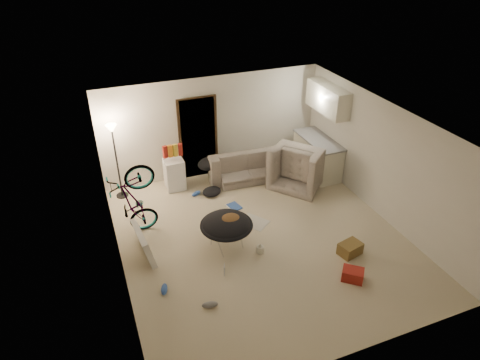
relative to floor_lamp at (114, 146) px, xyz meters
name	(u,v)px	position (x,y,z in m)	size (l,w,h in m)	color
floor	(261,238)	(2.40, -2.65, -1.32)	(5.50, 6.00, 0.02)	beige
ceiling	(265,124)	(2.40, -2.65, 1.20)	(5.50, 6.00, 0.02)	white
wall_back	(213,126)	(2.40, 0.36, -0.06)	(5.50, 0.02, 2.50)	silver
wall_front	(356,296)	(2.40, -5.66, -0.06)	(5.50, 0.02, 2.50)	silver
wall_left	(113,217)	(-0.36, -2.65, -0.06)	(0.02, 6.00, 2.50)	silver
wall_right	(383,160)	(5.16, -2.65, -0.06)	(0.02, 6.00, 2.50)	silver
doorway	(198,138)	(2.00, 0.32, -0.29)	(0.85, 0.10, 2.04)	black
door_trim	(198,138)	(2.00, 0.29, -0.29)	(0.97, 0.04, 2.10)	#372413
floor_lamp	(114,146)	(0.00, 0.00, 0.00)	(0.28, 0.28, 1.81)	black
kitchen_counter	(317,156)	(4.83, -0.65, -0.87)	(0.60, 1.50, 0.88)	silver
counter_top	(319,140)	(4.83, -0.65, -0.41)	(0.64, 1.54, 0.04)	gray
kitchen_uppers	(328,99)	(4.96, -0.65, 0.64)	(0.38, 1.40, 0.65)	silver
sofa	(245,166)	(3.05, -0.20, -1.02)	(1.94, 0.76, 0.57)	#3D453E
armchair	(302,168)	(4.23, -0.96, -0.92)	(1.20, 1.05, 0.78)	#3D453E
bicycle	(136,216)	(0.10, -1.61, -0.86)	(0.59, 1.70, 0.89)	black
book_asset	(224,276)	(1.32, -3.43, -1.30)	(0.15, 0.20, 0.02)	maroon
mini_fridge	(174,174)	(1.26, -0.10, -0.93)	(0.45, 0.45, 0.76)	white
snack_box_0	(165,152)	(1.09, -0.10, -0.31)	(0.10, 0.07, 0.30)	maroon
snack_box_1	(170,151)	(1.21, -0.10, -0.31)	(0.10, 0.07, 0.30)	orange
snack_box_2	(175,150)	(1.33, -0.10, -0.31)	(0.10, 0.07, 0.30)	gold
snack_box_3	(180,149)	(1.45, -0.10, -0.31)	(0.10, 0.07, 0.30)	maroon
saucer_chair	(227,229)	(1.66, -2.65, -0.87)	(1.03, 1.03, 0.73)	silver
hoodie	(229,221)	(1.71, -2.68, -0.67)	(0.48, 0.40, 0.22)	#55381D
sofa_drape	(209,164)	(2.10, -0.20, -0.77)	(0.56, 0.46, 0.28)	black
tv_box	(144,243)	(0.10, -2.32, -1.01)	(0.11, 0.91, 0.60)	silver
drink_case_a	(350,249)	(3.80, -3.72, -1.19)	(0.43, 0.30, 0.24)	brown
drink_case_b	(353,275)	(3.44, -4.33, -1.20)	(0.37, 0.27, 0.22)	maroon
juicer	(260,249)	(2.20, -3.05, -1.22)	(0.14, 0.14, 0.21)	beige
newspaper	(254,222)	(2.48, -2.10, -1.30)	(0.44, 0.58, 0.01)	beige
book_blue	(234,206)	(2.29, -1.41, -1.29)	(0.23, 0.32, 0.03)	#3158B4
book_white	(231,206)	(2.21, -1.36, -1.30)	(0.18, 0.23, 0.02)	silver
shoe_0	(196,194)	(1.62, -0.62, -1.26)	(0.27, 0.11, 0.10)	#3158B4
shoe_1	(241,173)	(2.97, -0.10, -1.26)	(0.24, 0.10, 0.09)	slate
shoe_2	(164,289)	(0.23, -3.39, -1.26)	(0.27, 0.11, 0.10)	#3158B4
shoe_3	(210,305)	(0.86, -4.02, -1.26)	(0.27, 0.11, 0.10)	slate
clothes_lump_b	(212,192)	(1.98, -0.70, -1.24)	(0.47, 0.41, 0.14)	black
clothes_lump_c	(241,222)	(2.19, -2.08, -1.25)	(0.37, 0.32, 0.12)	silver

